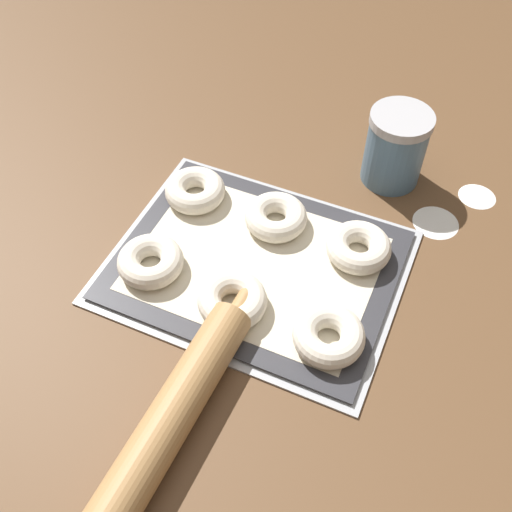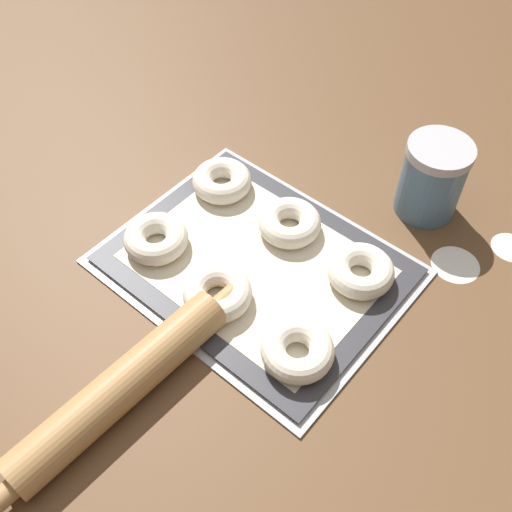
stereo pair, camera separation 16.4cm
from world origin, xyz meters
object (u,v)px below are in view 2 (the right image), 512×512
at_px(bagel_front_center, 218,293).
at_px(bagel_front_right, 298,350).
at_px(bagel_front_left, 156,239).
at_px(bagel_back_right, 361,271).
at_px(baking_tray, 256,266).
at_px(bagel_back_center, 290,223).
at_px(flour_canister, 432,179).
at_px(bagel_back_left, 222,181).
at_px(rolling_pin, 123,388).

xyz_separation_m(bagel_front_center, bagel_front_right, (0.15, 0.00, 0.00)).
relative_size(bagel_front_left, bagel_back_right, 1.00).
relative_size(baking_tray, bagel_front_center, 4.39).
bearing_deg(bagel_back_center, flour_canister, 55.06).
bearing_deg(bagel_back_left, bagel_back_right, -1.59).
bearing_deg(bagel_back_right, bagel_back_left, 178.41).
bearing_deg(bagel_back_left, bagel_front_center, -49.16).
xyz_separation_m(bagel_back_left, bagel_back_right, (0.29, -0.01, 0.00)).
height_order(bagel_back_center, flour_canister, flour_canister).
relative_size(bagel_front_left, bagel_front_right, 1.00).
height_order(bagel_front_left, flour_canister, flour_canister).
relative_size(bagel_front_left, rolling_pin, 0.23).
bearing_deg(bagel_front_left, baking_tray, 27.73).
distance_m(baking_tray, rolling_pin, 0.28).
relative_size(bagel_front_left, bagel_back_center, 1.00).
bearing_deg(flour_canister, bagel_back_right, -88.56).
relative_size(baking_tray, flour_canister, 3.30).
height_order(flour_canister, rolling_pin, flour_canister).
relative_size(baking_tray, bagel_back_center, 4.39).
bearing_deg(bagel_front_right, bagel_back_left, 149.52).
relative_size(bagel_back_left, flour_canister, 0.75).
bearing_deg(bagel_front_center, bagel_back_left, 130.84).
distance_m(bagel_front_right, rolling_pin, 0.24).
xyz_separation_m(bagel_back_center, rolling_pin, (0.01, -0.37, 0.00)).
relative_size(bagel_front_center, rolling_pin, 0.23).
bearing_deg(bagel_back_right, bagel_front_center, -128.86).
bearing_deg(bagel_front_right, bagel_back_center, 130.98).
distance_m(bagel_front_center, bagel_back_center, 0.18).
height_order(bagel_back_center, bagel_back_right, same).
relative_size(bagel_front_right, bagel_back_left, 1.00).
relative_size(bagel_front_center, bagel_front_right, 1.00).
height_order(bagel_front_center, bagel_front_right, same).
distance_m(baking_tray, bagel_front_right, 0.18).
bearing_deg(bagel_back_right, rolling_pin, -109.46).
bearing_deg(bagel_front_left, bagel_back_right, 28.85).
height_order(bagel_back_left, bagel_back_right, same).
bearing_deg(bagel_back_right, baking_tray, -150.03).
distance_m(bagel_front_center, bagel_back_left, 0.23).
bearing_deg(rolling_pin, flour_canister, 77.75).
bearing_deg(bagel_front_center, bagel_front_right, 0.17).
distance_m(flour_canister, rolling_pin, 0.58).
xyz_separation_m(baking_tray, bagel_back_left, (-0.15, 0.09, 0.02)).
height_order(bagel_front_right, bagel_back_right, same).
xyz_separation_m(bagel_back_left, bagel_back_center, (0.15, -0.00, 0.00)).
xyz_separation_m(bagel_back_right, rolling_pin, (-0.13, -0.36, 0.00)).
distance_m(bagel_front_center, bagel_back_right, 0.22).
xyz_separation_m(bagel_front_center, bagel_back_center, (-0.01, 0.18, 0.00)).
relative_size(baking_tray, bagel_back_right, 4.39).
relative_size(bagel_front_left, flour_canister, 0.75).
bearing_deg(flour_canister, bagel_back_left, -145.58).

